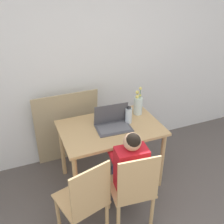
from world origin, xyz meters
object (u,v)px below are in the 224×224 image
chair_spare (85,201)px  water_bottle (129,115)px  chair_occupied (133,189)px  flower_vase (138,105)px  person_seated (129,166)px  laptop (113,122)px

chair_spare → water_bottle: water_bottle is taller
chair_occupied → flower_vase: (0.45, 0.82, 0.40)m
chair_occupied → person_seated: size_ratio=0.87×
chair_spare → laptop: laptop is taller
chair_occupied → person_seated: bearing=-90.0°
chair_occupied → water_bottle: 0.82m
person_seated → flower_vase: (0.44, 0.69, 0.23)m
person_seated → laptop: person_seated is taller
chair_occupied → flower_vase: flower_vase is taller
person_seated → chair_occupied: bearing=90.0°
chair_spare → water_bottle: size_ratio=4.60×
flower_vase → chair_occupied: bearing=-118.9°
laptop → person_seated: bearing=-91.8°
chair_occupied → person_seated: 0.21m
person_seated → water_bottle: bearing=-108.3°
person_seated → flower_vase: flower_vase is taller
laptop → chair_occupied: bearing=-91.9°
chair_spare → flower_vase: bearing=-154.2°
chair_spare → water_bottle: bearing=-153.3°
chair_spare → chair_occupied: bearing=160.6°
laptop → water_bottle: laptop is taller
flower_vase → water_bottle: 0.24m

